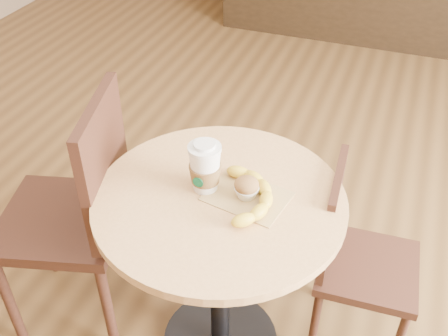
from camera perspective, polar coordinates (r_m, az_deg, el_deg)
name	(u,v)px	position (r m, az deg, el deg)	size (l,w,h in m)	color
cafe_table	(220,241)	(1.72, -0.47, -7.90)	(0.78, 0.78, 0.75)	black
chair_left	(78,210)	(1.93, -15.60, -4.45)	(0.53, 0.53, 0.98)	#361C13
chair_right	(354,256)	(1.91, 14.00, -9.28)	(0.36, 0.36, 0.77)	#361C13
kraft_bag	(247,196)	(1.59, 2.55, -3.08)	(0.24, 0.18, 0.00)	tan
coffee_cup	(205,169)	(1.58, -2.08, -0.08)	(0.10, 0.10, 0.17)	silver
muffin	(247,188)	(1.57, 2.47, -2.15)	(0.08, 0.08, 0.07)	silver
banana	(246,196)	(1.56, 2.44, -3.07)	(0.20, 0.28, 0.04)	gold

